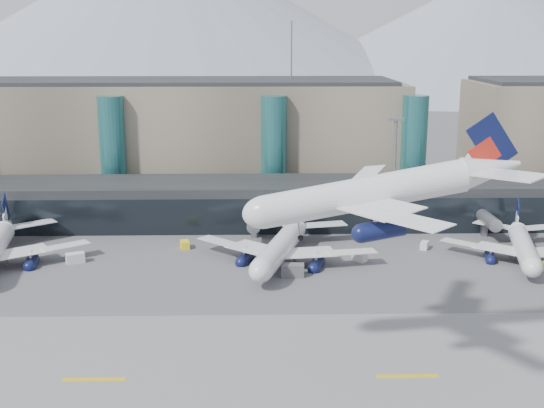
{
  "coord_description": "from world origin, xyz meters",
  "views": [
    {
      "loc": [
        0.94,
        -93.86,
        42.58
      ],
      "look_at": [
        3.63,
        32.0,
        11.15
      ],
      "focal_mm": 45.0,
      "sensor_mm": 36.0,
      "label": 1
    }
  ],
  "objects_px": {
    "jet_parked_mid": "(285,236)",
    "jet_parked_right": "(523,238)",
    "veh_a": "(75,258)",
    "veh_d": "(424,245)",
    "veh_b": "(185,245)",
    "veh_g": "(359,257)",
    "lightmast_mid": "(394,170)",
    "hero_jet": "(393,181)",
    "veh_c": "(293,270)"
  },
  "relations": [
    {
      "from": "jet_parked_mid",
      "to": "jet_parked_right",
      "type": "height_order",
      "value": "jet_parked_mid"
    },
    {
      "from": "veh_a",
      "to": "veh_d",
      "type": "distance_m",
      "value": 69.41
    },
    {
      "from": "jet_parked_mid",
      "to": "veh_b",
      "type": "relative_size",
      "value": 14.13
    },
    {
      "from": "jet_parked_right",
      "to": "veh_g",
      "type": "distance_m",
      "value": 32.26
    },
    {
      "from": "jet_parked_mid",
      "to": "veh_d",
      "type": "bearing_deg",
      "value": -62.76
    },
    {
      "from": "lightmast_mid",
      "to": "veh_b",
      "type": "bearing_deg",
      "value": -169.2
    },
    {
      "from": "hero_jet",
      "to": "veh_a",
      "type": "height_order",
      "value": "hero_jet"
    },
    {
      "from": "veh_a",
      "to": "veh_g",
      "type": "distance_m",
      "value": 54.64
    },
    {
      "from": "veh_b",
      "to": "veh_c",
      "type": "bearing_deg",
      "value": -142.33
    },
    {
      "from": "lightmast_mid",
      "to": "jet_parked_right",
      "type": "height_order",
      "value": "lightmast_mid"
    },
    {
      "from": "jet_parked_right",
      "to": "veh_c",
      "type": "height_order",
      "value": "jet_parked_right"
    },
    {
      "from": "veh_c",
      "to": "veh_d",
      "type": "distance_m",
      "value": 31.85
    },
    {
      "from": "veh_c",
      "to": "veh_g",
      "type": "relative_size",
      "value": 1.54
    },
    {
      "from": "hero_jet",
      "to": "veh_g",
      "type": "bearing_deg",
      "value": 83.83
    },
    {
      "from": "veh_d",
      "to": "veh_g",
      "type": "xyz_separation_m",
      "value": [
        -14.4,
        -7.44,
        0.04
      ]
    },
    {
      "from": "lightmast_mid",
      "to": "veh_g",
      "type": "height_order",
      "value": "lightmast_mid"
    },
    {
      "from": "veh_a",
      "to": "veh_b",
      "type": "bearing_deg",
      "value": -0.53
    },
    {
      "from": "jet_parked_right",
      "to": "veh_d",
      "type": "distance_m",
      "value": 18.89
    },
    {
      "from": "veh_a",
      "to": "veh_g",
      "type": "bearing_deg",
      "value": -24.15
    },
    {
      "from": "jet_parked_right",
      "to": "veh_d",
      "type": "height_order",
      "value": "jet_parked_right"
    },
    {
      "from": "veh_b",
      "to": "veh_a",
      "type": "bearing_deg",
      "value": 99.95
    },
    {
      "from": "hero_jet",
      "to": "veh_g",
      "type": "relative_size",
      "value": 13.52
    },
    {
      "from": "hero_jet",
      "to": "veh_c",
      "type": "distance_m",
      "value": 43.59
    },
    {
      "from": "veh_c",
      "to": "veh_b",
      "type": "bearing_deg",
      "value": 144.64
    },
    {
      "from": "hero_jet",
      "to": "veh_a",
      "type": "relative_size",
      "value": 10.69
    },
    {
      "from": "hero_jet",
      "to": "jet_parked_mid",
      "type": "distance_m",
      "value": 50.69
    },
    {
      "from": "jet_parked_right",
      "to": "lightmast_mid",
      "type": "bearing_deg",
      "value": 69.48
    },
    {
      "from": "jet_parked_right",
      "to": "veh_b",
      "type": "distance_m",
      "value": 67.1
    },
    {
      "from": "hero_jet",
      "to": "veh_b",
      "type": "relative_size",
      "value": 13.57
    },
    {
      "from": "hero_jet",
      "to": "veh_d",
      "type": "relative_size",
      "value": 13.87
    },
    {
      "from": "hero_jet",
      "to": "veh_b",
      "type": "height_order",
      "value": "hero_jet"
    },
    {
      "from": "veh_d",
      "to": "lightmast_mid",
      "type": "bearing_deg",
      "value": 50.68
    },
    {
      "from": "veh_b",
      "to": "veh_d",
      "type": "height_order",
      "value": "veh_b"
    },
    {
      "from": "veh_c",
      "to": "jet_parked_right",
      "type": "bearing_deg",
      "value": 15.72
    },
    {
      "from": "veh_g",
      "to": "hero_jet",
      "type": "bearing_deg",
      "value": -49.93
    },
    {
      "from": "veh_g",
      "to": "jet_parked_right",
      "type": "bearing_deg",
      "value": 46.89
    },
    {
      "from": "jet_parked_mid",
      "to": "veh_c",
      "type": "xyz_separation_m",
      "value": [
        1.05,
        -10.0,
        -3.45
      ]
    },
    {
      "from": "lightmast_mid",
      "to": "veh_d",
      "type": "xyz_separation_m",
      "value": [
        4.89,
        -9.87,
        -13.67
      ]
    },
    {
      "from": "jet_parked_mid",
      "to": "veh_g",
      "type": "distance_m",
      "value": 14.99
    },
    {
      "from": "lightmast_mid",
      "to": "hero_jet",
      "type": "height_order",
      "value": "hero_jet"
    },
    {
      "from": "lightmast_mid",
      "to": "jet_parked_mid",
      "type": "xyz_separation_m",
      "value": [
        -23.89,
        -15.53,
        -9.82
      ]
    },
    {
      "from": "hero_jet",
      "to": "veh_a",
      "type": "distance_m",
      "value": 71.63
    },
    {
      "from": "lightmast_mid",
      "to": "veh_b",
      "type": "relative_size",
      "value": 9.55
    },
    {
      "from": "jet_parked_right",
      "to": "veh_a",
      "type": "relative_size",
      "value": 9.59
    },
    {
      "from": "jet_parked_mid",
      "to": "veh_c",
      "type": "height_order",
      "value": "jet_parked_mid"
    },
    {
      "from": "veh_b",
      "to": "veh_c",
      "type": "relative_size",
      "value": 0.65
    },
    {
      "from": "lightmast_mid",
      "to": "veh_b",
      "type": "xyz_separation_m",
      "value": [
        -44.06,
        -8.41,
        -13.65
      ]
    },
    {
      "from": "hero_jet",
      "to": "veh_g",
      "type": "xyz_separation_m",
      "value": [
        2.99,
        43.17,
        -24.26
      ]
    },
    {
      "from": "veh_b",
      "to": "veh_g",
      "type": "distance_m",
      "value": 35.69
    },
    {
      "from": "jet_parked_mid",
      "to": "jet_parked_right",
      "type": "relative_size",
      "value": 1.16
    }
  ]
}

